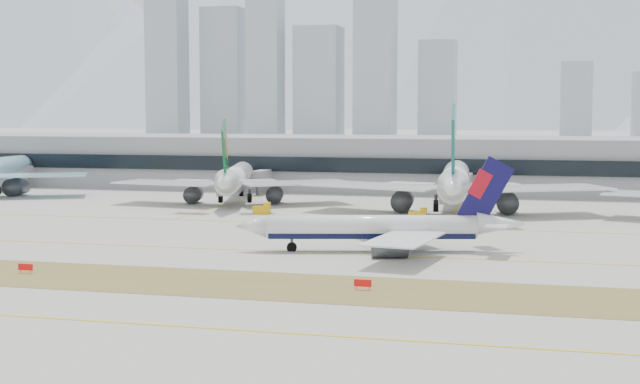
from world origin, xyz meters
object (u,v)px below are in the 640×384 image
(taxiing_airliner, at_px, (382,228))
(widebody_eva, at_px, (235,180))
(widebody_cathay, at_px, (455,183))
(terminal, at_px, (383,163))

(taxiing_airliner, xyz_separation_m, widebody_eva, (-48.36, 66.60, 1.84))
(taxiing_airliner, bearing_deg, widebody_cathay, -109.24)
(taxiing_airliner, height_order, widebody_cathay, widebody_cathay)
(taxiing_airliner, height_order, terminal, taxiing_airliner)
(taxiing_airliner, distance_m, terminal, 117.59)
(widebody_eva, relative_size, terminal, 0.20)
(taxiing_airliner, relative_size, widebody_eva, 0.80)
(widebody_eva, bearing_deg, widebody_cathay, -111.90)
(widebody_eva, distance_m, terminal, 56.47)
(taxiing_airliner, distance_m, widebody_eva, 82.33)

